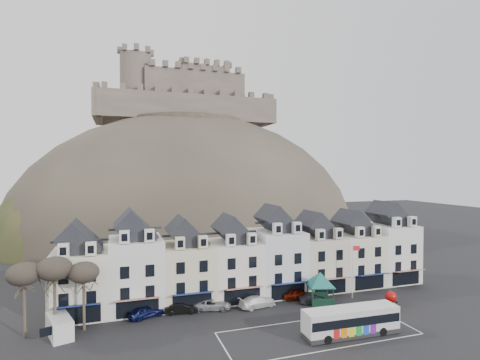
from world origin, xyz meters
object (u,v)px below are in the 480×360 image
at_px(car_black, 181,308).
at_px(bus_shelter, 320,279).
at_px(car_silver, 212,304).
at_px(flagpole, 353,267).
at_px(bus, 351,320).
at_px(red_buoy, 391,298).
at_px(white_van, 59,326).
at_px(car_maroon, 297,294).
at_px(car_charcoal, 313,300).
at_px(car_white, 257,302).
at_px(car_navy, 146,311).

bearing_deg(car_black, bus_shelter, -90.27).
bearing_deg(car_silver, flagpole, -79.84).
distance_m(bus, red_buoy, 12.35).
xyz_separation_m(white_van, car_black, (13.80, 2.41, -0.39)).
distance_m(car_maroon, car_charcoal, 2.68).
distance_m(flagpole, car_charcoal, 7.64).
xyz_separation_m(bus, car_white, (-6.76, 11.19, -0.96)).
relative_size(bus, car_black, 2.62).
distance_m(flagpole, white_van, 38.21).
relative_size(car_navy, car_black, 1.07).
distance_m(car_silver, car_charcoal, 13.78).
distance_m(car_navy, car_black, 4.36).
bearing_deg(car_silver, bus, -118.18).
relative_size(red_buoy, car_charcoal, 0.51).
distance_m(flagpole, car_silver, 20.63).
height_order(car_navy, car_maroon, car_navy).
relative_size(red_buoy, car_silver, 0.38).
bearing_deg(car_navy, red_buoy, -121.02).
height_order(bus, car_navy, bus).
height_order(car_navy, car_black, car_navy).
bearing_deg(red_buoy, flagpole, 127.91).
height_order(flagpole, white_van, flagpole).
relative_size(car_black, car_maroon, 0.94).
xyz_separation_m(red_buoy, car_charcoal, (-9.77, 3.67, -0.35)).
relative_size(car_white, car_charcoal, 1.39).
distance_m(red_buoy, car_black, 28.07).
bearing_deg(car_white, white_van, 82.34).
xyz_separation_m(car_black, car_white, (9.99, -1.08, 0.05)).
xyz_separation_m(bus, car_charcoal, (0.88, 9.88, -1.10)).
xyz_separation_m(flagpole, car_maroon, (-7.82, 2.02, -3.64)).
bearing_deg(flagpole, car_white, 176.24).
relative_size(bus_shelter, flagpole, 0.86).
xyz_separation_m(car_white, car_maroon, (6.44, 1.08, 0.02)).
bearing_deg(car_black, car_charcoal, -90.36).
relative_size(white_van, car_charcoal, 1.39).
height_order(car_silver, car_charcoal, car_silver).
distance_m(bus_shelter, white_van, 32.54).
distance_m(red_buoy, car_maroon, 12.54).
distance_m(car_white, car_charcoal, 7.76).
height_order(red_buoy, flagpole, flagpole).
bearing_deg(car_silver, red_buoy, -88.70).
distance_m(bus_shelter, car_navy, 23.30).
bearing_deg(car_charcoal, white_van, 104.65).
bearing_deg(car_navy, flagpole, -114.25).
distance_m(bus_shelter, car_black, 19.01).
bearing_deg(bus_shelter, car_charcoal, -171.60).
height_order(red_buoy, car_silver, red_buoy).
bearing_deg(car_charcoal, bus, -170.49).
height_order(red_buoy, car_maroon, red_buoy).
bearing_deg(red_buoy, car_maroon, 151.07).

